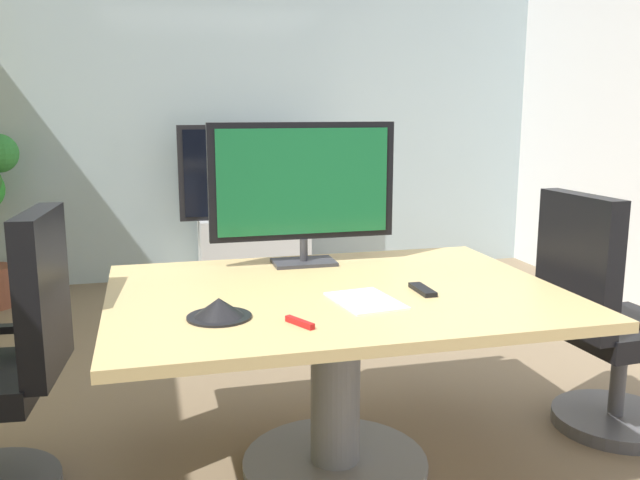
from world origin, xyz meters
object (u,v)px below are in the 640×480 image
wall_display_unit (254,231)px  remote_control (423,290)px  conference_phone (219,309)px  office_chair_right (605,334)px  conference_table (336,336)px  tv_monitor (303,185)px  office_chair_left (1,383)px

wall_display_unit → remote_control: size_ratio=7.71×
conference_phone → office_chair_right: bearing=8.6°
conference_table → tv_monitor: tv_monitor is taller
office_chair_right → tv_monitor: size_ratio=1.30×
conference_table → conference_phone: size_ratio=7.90×
tv_monitor → remote_control: bearing=-60.0°
conference_table → remote_control: size_ratio=10.22×
conference_table → tv_monitor: size_ratio=2.07×
conference_table → wall_display_unit: size_ratio=1.33×
tv_monitor → remote_control: 0.76m
wall_display_unit → office_chair_right: bearing=-69.9°
conference_table → office_chair_left: office_chair_left is taller
wall_display_unit → conference_phone: 3.35m
remote_control → office_chair_right: bearing=7.4°
office_chair_left → remote_control: size_ratio=6.41×
tv_monitor → remote_control: tv_monitor is taller
conference_table → office_chair_right: (1.25, 0.01, -0.10)m
wall_display_unit → remote_control: bearing=-87.0°
conference_phone → tv_monitor: bearing=57.5°
wall_display_unit → remote_control: 3.16m
office_chair_right → remote_control: bearing=94.5°
office_chair_right → conference_phone: size_ratio=4.95×
office_chair_right → wall_display_unit: 3.21m
conference_table → remote_control: (0.31, -0.12, 0.20)m
office_chair_left → remote_control: (1.57, -0.21, 0.30)m
wall_display_unit → remote_control: (0.17, -3.14, 0.32)m
office_chair_right → conference_phone: (-1.73, -0.26, 0.32)m
conference_phone → remote_control: conference_phone is taller
conference_table → office_chair_right: bearing=0.6°
office_chair_left → office_chair_right: same height
tv_monitor → wall_display_unit: (0.17, 2.55, -0.67)m
wall_display_unit → conference_table: bearing=-92.8°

